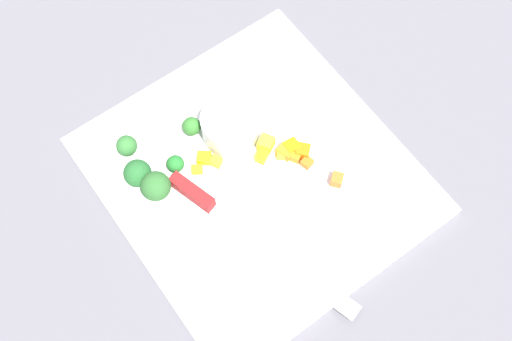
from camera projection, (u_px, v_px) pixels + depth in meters
ground_plane at (256, 177)px, 0.88m from camera, size 4.00×4.00×0.00m
cutting_board at (256, 175)px, 0.87m from camera, size 0.41×0.38×0.01m
prep_bowl at (230, 126)px, 0.87m from camera, size 0.08×0.08×0.05m
chef_knife at (225, 216)px, 0.83m from camera, size 0.29×0.11×0.02m
carrot_dice_0 at (303, 151)px, 0.87m from camera, size 0.03×0.03×0.02m
carrot_dice_1 at (337, 180)px, 0.85m from camera, size 0.02×0.02×0.02m
carrot_dice_2 at (307, 163)px, 0.87m from camera, size 0.02×0.02×0.01m
carrot_dice_3 at (291, 146)px, 0.88m from camera, size 0.02×0.02×0.02m
carrot_dice_4 at (296, 155)px, 0.87m from camera, size 0.02×0.02×0.01m
carrot_dice_5 at (286, 152)px, 0.87m from camera, size 0.02×0.02×0.02m
pepper_dice_0 at (266, 143)px, 0.88m from camera, size 0.03×0.03×0.02m
pepper_dice_1 at (280, 151)px, 0.87m from camera, size 0.02×0.02×0.01m
pepper_dice_2 at (197, 169)px, 0.86m from camera, size 0.02×0.02×0.01m
pepper_dice_3 at (262, 156)px, 0.87m from camera, size 0.02×0.02×0.02m
pepper_dice_4 at (204, 158)px, 0.87m from camera, size 0.02×0.03×0.01m
pepper_dice_5 at (216, 162)px, 0.87m from camera, size 0.02×0.02×0.01m
broccoli_floret_0 at (156, 186)px, 0.83m from camera, size 0.04×0.04×0.05m
broccoli_floret_1 at (175, 164)px, 0.86m from camera, size 0.02×0.02×0.03m
broccoli_floret_2 at (192, 126)px, 0.88m from camera, size 0.03×0.03×0.03m
broccoli_floret_3 at (127, 146)px, 0.86m from camera, size 0.03×0.03×0.04m
broccoli_floret_4 at (138, 173)px, 0.85m from camera, size 0.04×0.04×0.04m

